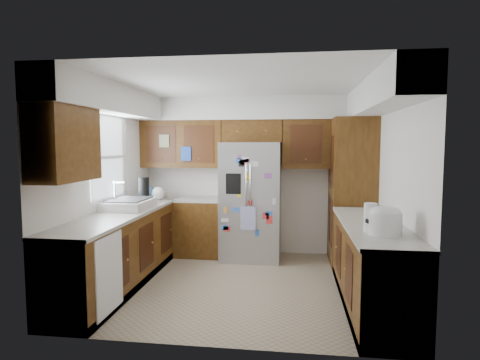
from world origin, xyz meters
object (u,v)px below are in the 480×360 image
object	(u,v)px
fridge	(251,201)
paper_towel	(370,217)
pantry	(351,192)
rice_cooker	(385,220)

from	to	relation	value
fridge	paper_towel	distance (m)	2.54
pantry	rice_cooker	world-z (taller)	pantry
rice_cooker	pantry	bearing A→B (deg)	89.99
pantry	paper_towel	distance (m)	2.07
fridge	rice_cooker	bearing A→B (deg)	-56.11
paper_towel	pantry	bearing A→B (deg)	86.92
fridge	pantry	bearing A→B (deg)	-2.06
pantry	fridge	size ratio (longest dim) A/B	1.19
rice_cooker	paper_towel	bearing A→B (deg)	134.20
fridge	rice_cooker	world-z (taller)	fridge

